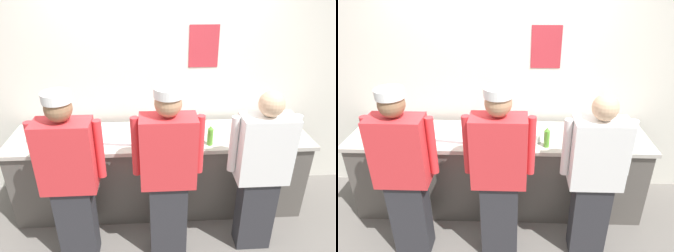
% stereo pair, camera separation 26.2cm
% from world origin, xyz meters
% --- Properties ---
extents(ground_plane, '(9.00, 9.00, 0.00)m').
position_xyz_m(ground_plane, '(0.00, 0.00, 0.00)').
color(ground_plane, slate).
extents(wall_back, '(4.80, 0.11, 2.93)m').
position_xyz_m(wall_back, '(0.00, 0.83, 1.46)').
color(wall_back, silver).
rests_on(wall_back, ground).
extents(prep_counter, '(3.06, 0.68, 0.89)m').
position_xyz_m(prep_counter, '(0.00, 0.36, 0.45)').
color(prep_counter, '#56514C').
rests_on(prep_counter, ground).
extents(chef_near_left, '(0.59, 0.24, 1.62)m').
position_xyz_m(chef_near_left, '(-0.77, -0.30, 0.86)').
color(chef_near_left, '#2D2D33').
rests_on(chef_near_left, ground).
extents(chef_center, '(0.60, 0.24, 1.64)m').
position_xyz_m(chef_center, '(0.04, -0.29, 0.88)').
color(chef_center, '#2D2D33').
rests_on(chef_center, ground).
extents(chef_far_right, '(0.58, 0.24, 1.58)m').
position_xyz_m(chef_far_right, '(0.86, -0.26, 0.83)').
color(chef_far_right, '#2D2D33').
rests_on(chef_far_right, ground).
extents(plate_stack_front, '(0.20, 0.20, 0.07)m').
position_xyz_m(plate_stack_front, '(1.22, 0.50, 0.93)').
color(plate_stack_front, white).
rests_on(plate_stack_front, prep_counter).
extents(mixing_bowl_steel, '(0.39, 0.39, 0.10)m').
position_xyz_m(mixing_bowl_steel, '(0.25, 0.31, 0.94)').
color(mixing_bowl_steel, '#B7BABF').
rests_on(mixing_bowl_steel, prep_counter).
extents(sheet_tray, '(0.52, 0.42, 0.02)m').
position_xyz_m(sheet_tray, '(-0.48, 0.36, 0.90)').
color(sheet_tray, '#B7BABF').
rests_on(sheet_tray, prep_counter).
extents(squeeze_bottle_primary, '(0.06, 0.06, 0.20)m').
position_xyz_m(squeeze_bottle_primary, '(0.48, 0.14, 0.99)').
color(squeeze_bottle_primary, '#56A333').
rests_on(squeeze_bottle_primary, prep_counter).
extents(squeeze_bottle_secondary, '(0.06, 0.06, 0.18)m').
position_xyz_m(squeeze_bottle_secondary, '(-0.11, 0.43, 0.98)').
color(squeeze_bottle_secondary, '#E5E066').
rests_on(squeeze_bottle_secondary, prep_counter).
extents(ramekin_green_sauce, '(0.09, 0.09, 0.04)m').
position_xyz_m(ramekin_green_sauce, '(-1.14, 0.26, 0.91)').
color(ramekin_green_sauce, white).
rests_on(ramekin_green_sauce, prep_counter).
extents(ramekin_yellow_sauce, '(0.09, 0.09, 0.05)m').
position_xyz_m(ramekin_yellow_sauce, '(-1.28, 0.31, 0.92)').
color(ramekin_yellow_sauce, white).
rests_on(ramekin_yellow_sauce, prep_counter).
extents(deli_cup, '(0.09, 0.09, 0.08)m').
position_xyz_m(deli_cup, '(1.06, 0.36, 0.93)').
color(deli_cup, white).
rests_on(deli_cup, prep_counter).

